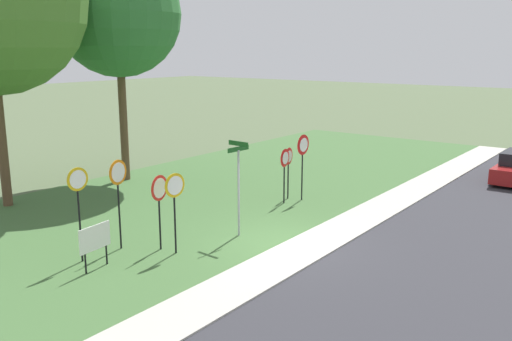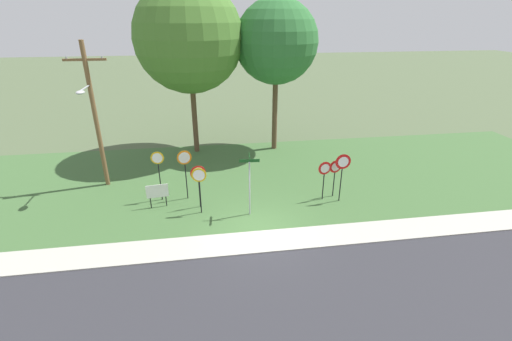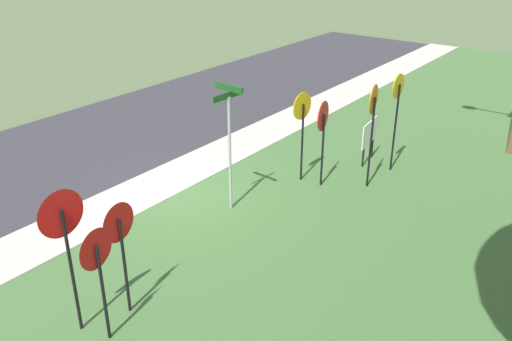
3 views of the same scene
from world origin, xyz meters
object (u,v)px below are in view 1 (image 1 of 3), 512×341
Objects in this scene: stop_sign_far_center at (118,184)px; street_name_post at (239,180)px; yield_sign_near_left at (285,163)px; yield_sign_far_left at (289,161)px; yield_sign_near_right at (303,151)px; notice_board at (95,240)px; stop_sign_near_right at (78,194)px; stop_sign_far_left at (159,196)px; oak_tree_right at (118,14)px; stop_sign_near_left at (175,196)px.

street_name_post is at bearing -44.99° from stop_sign_far_center.
yield_sign_far_left is (0.68, 0.26, -0.06)m from yield_sign_near_left.
notice_board is at bearing 177.06° from yield_sign_near_right.
yield_sign_near_right reaches higher than yield_sign_near_left.
stop_sign_far_center is 8.10m from yield_sign_near_right.
stop_sign_far_center is 1.99m from notice_board.
yield_sign_near_left is 8.64m from notice_board.
stop_sign_near_right is 4.94m from street_name_post.
stop_sign_far_left is 6.48m from yield_sign_near_left.
yield_sign_near_right is 0.26× the size of oak_tree_right.
stop_sign_near_right is at bearing 165.85° from yield_sign_far_left.
stop_sign_near_right is at bearing 166.39° from stop_sign_far_center.
yield_sign_far_left is (7.83, -0.89, -0.47)m from stop_sign_far_center.
street_name_post reaches higher than stop_sign_near_right.
street_name_post is 0.30× the size of oak_tree_right.
yield_sign_near_left is (6.43, 0.46, -0.16)m from stop_sign_near_left.
stop_sign_near_left is at bearing 178.29° from yield_sign_near_left.
yield_sign_near_left is 0.82× the size of yield_sign_near_right.
stop_sign_near_left is 1.95× the size of notice_board.
stop_sign_far_left is at bearing 160.12° from street_name_post.
stop_sign_near_right is at bearing -136.93° from oak_tree_right.
stop_sign_near_left reaches higher than notice_board.
stop_sign_far_center is 0.27× the size of oak_tree_right.
stop_sign_far_center is (-0.67, 1.02, 0.34)m from stop_sign_far_left.
street_name_post is at bearing -172.86° from yield_sign_near_left.
stop_sign_near_right is 0.27× the size of oak_tree_right.
yield_sign_far_left is (-0.14, 0.57, -0.45)m from yield_sign_near_right.
stop_sign_far_center is at bearing 165.28° from yield_sign_far_left.
street_name_post is (-4.05, -0.93, 0.23)m from yield_sign_near_left.
yield_sign_near_left is at bearing -9.69° from notice_board.
stop_sign_far_left is (-0.05, 0.60, -0.09)m from stop_sign_near_left.
yield_sign_near_right is at bearing 11.19° from street_name_post.
oak_tree_right is at bearing 75.54° from street_name_post.
yield_sign_near_left is at bearing 16.84° from street_name_post.
yield_sign_near_right is at bearing -83.99° from yield_sign_far_left.
stop_sign_near_right reaches higher than notice_board.
yield_sign_near_right is at bearing -21.40° from stop_sign_far_center.
stop_sign_far_center reaches higher than yield_sign_near_right.
stop_sign_far_left is 0.84× the size of stop_sign_far_center.
stop_sign_far_left is 0.74× the size of street_name_post.
street_name_post reaches higher than stop_sign_far_center.
stop_sign_far_center is at bearing 171.39° from yield_sign_near_right.
street_name_post reaches higher than stop_sign_far_left.
stop_sign_near_left is 1.12× the size of yield_sign_near_left.
stop_sign_far_left is 7.32m from yield_sign_near_right.
oak_tree_right reaches higher than stop_sign_near_left.
stop_sign_far_center is at bearing -130.99° from oak_tree_right.
stop_sign_near_left is at bearing 177.59° from yield_sign_far_left.
yield_sign_near_left is (8.50, -1.21, -0.37)m from stop_sign_near_right.
stop_sign_near_left is 7.25m from yield_sign_near_right.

